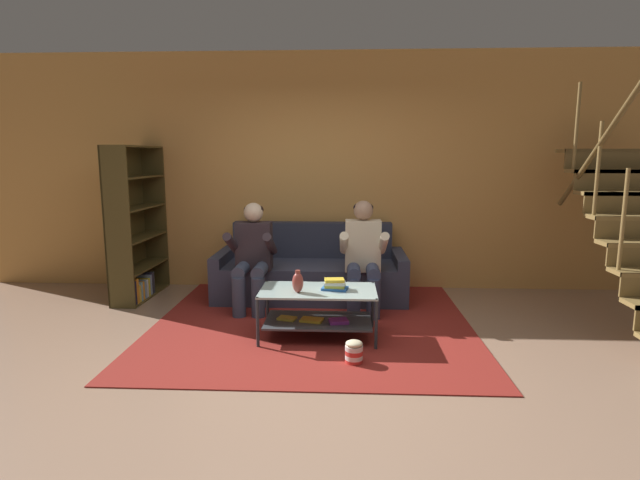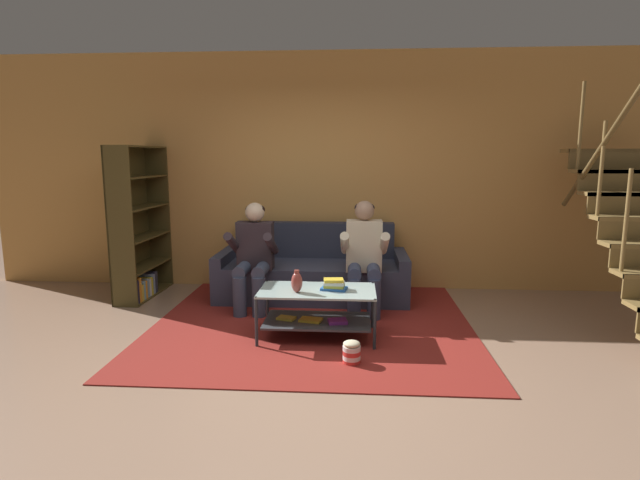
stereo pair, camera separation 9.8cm
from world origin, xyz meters
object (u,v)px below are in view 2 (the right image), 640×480
at_px(coffee_table, 317,306).
at_px(popcorn_tub, 352,352).
at_px(book_stack, 334,285).
at_px(person_seated_right, 364,253).
at_px(vase, 297,282).
at_px(person_seated_left, 254,252).
at_px(couch, 313,273).
at_px(bookshelf, 137,236).

distance_m(coffee_table, popcorn_tub, 0.68).
relative_size(coffee_table, popcorn_tub, 5.47).
relative_size(coffee_table, book_stack, 4.18).
xyz_separation_m(person_seated_right, vase, (-0.61, -0.92, -0.09)).
xyz_separation_m(person_seated_left, person_seated_right, (1.18, 0.00, 0.01)).
height_order(vase, popcorn_tub, vase).
relative_size(couch, person_seated_left, 1.90).
distance_m(person_seated_right, book_stack, 0.87).
relative_size(person_seated_right, popcorn_tub, 6.16).
bearing_deg(person_seated_left, couch, 42.01).
xyz_separation_m(couch, vase, (-0.02, -1.45, 0.27)).
xyz_separation_m(coffee_table, popcorn_tub, (0.32, -0.57, -0.20)).
bearing_deg(person_seated_left, coffee_table, -47.57).
distance_m(couch, person_seated_left, 0.87).
bearing_deg(person_seated_right, person_seated_left, -179.88).
distance_m(bookshelf, popcorn_tub, 3.18).
bearing_deg(book_stack, couch, 102.87).
bearing_deg(popcorn_tub, vase, 136.61).
xyz_separation_m(person_seated_right, book_stack, (-0.28, -0.81, -0.14)).
bearing_deg(coffee_table, couch, 96.58).
bearing_deg(popcorn_tub, book_stack, 106.12).
distance_m(person_seated_left, vase, 1.09).
bearing_deg(popcorn_tub, person_seated_right, 85.16).
xyz_separation_m(book_stack, bookshelf, (-2.37, 1.24, 0.22)).
relative_size(person_seated_left, vase, 5.69).
height_order(coffee_table, vase, vase).
bearing_deg(couch, popcorn_tub, -76.15).
bearing_deg(couch, person_seated_right, -41.87).
bearing_deg(book_stack, vase, -161.20).
bearing_deg(coffee_table, book_stack, 2.37).
distance_m(couch, popcorn_tub, 1.99).
distance_m(person_seated_right, coffee_table, 0.99).
bearing_deg(popcorn_tub, person_seated_left, 127.50).
relative_size(book_stack, bookshelf, 0.14).
bearing_deg(person_seated_right, popcorn_tub, -94.84).
bearing_deg(book_stack, person_seated_left, 137.91).
relative_size(couch, person_seated_right, 1.85).
xyz_separation_m(person_seated_left, popcorn_tub, (1.07, -1.39, -0.53)).
bearing_deg(person_seated_left, popcorn_tub, -52.50).
xyz_separation_m(couch, popcorn_tub, (0.47, -1.92, -0.19)).
bearing_deg(person_seated_left, bookshelf, 163.85).
distance_m(person_seated_left, coffee_table, 1.16).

